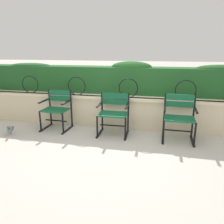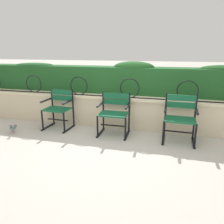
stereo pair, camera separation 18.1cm
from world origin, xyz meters
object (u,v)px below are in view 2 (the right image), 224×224
Objects in this scene: park_chair_right at (180,117)px; park_chair_left at (59,108)px; pigeon_near_chairs at (13,128)px; park_chair_centre at (114,112)px.

park_chair_left is at bearing 178.79° from park_chair_right.
pigeon_near_chairs is (-3.34, -0.51, -0.36)m from park_chair_right.
park_chair_centre is 2.15m from pigeon_near_chairs.
park_chair_right is at bearing -1.21° from park_chair_left.
park_chair_centre is 2.95× the size of pigeon_near_chairs.
park_chair_left reaches higher than park_chair_centre.
park_chair_centre is at bearing -1.69° from park_chair_left.
pigeon_near_chairs is at bearing -171.33° from park_chair_right.
park_chair_centre is 0.95× the size of park_chair_right.
park_chair_left is at bearing 178.31° from park_chair_centre.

